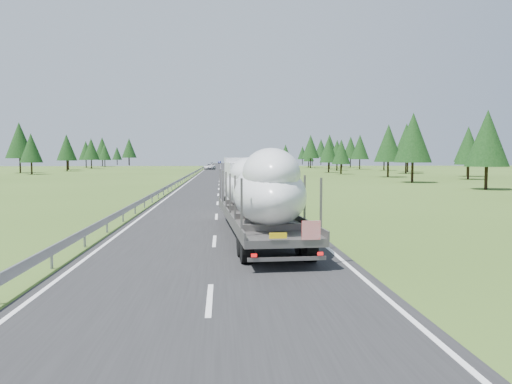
{
  "coord_description": "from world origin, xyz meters",
  "views": [
    {
      "loc": [
        0.32,
        -12.69,
        3.69
      ],
      "look_at": [
        1.96,
        10.93,
        2.03
      ],
      "focal_mm": 35.0,
      "sensor_mm": 36.0,
      "label": 1
    }
  ],
  "objects": [
    {
      "name": "highway_sign",
      "position": [
        7.2,
        80.0,
        1.81
      ],
      "size": [
        0.08,
        0.9,
        2.6
      ],
      "color": "slate",
      "rests_on": "ground"
    },
    {
      "name": "distant_car_dark",
      "position": [
        3.0,
        230.8,
        0.75
      ],
      "size": [
        1.87,
        4.42,
        1.49
      ],
      "primitive_type": "imported",
      "rotation": [
        0.0,
        0.0,
        -0.03
      ],
      "color": "black",
      "rests_on": "ground"
    },
    {
      "name": "marker_posts",
      "position": [
        6.5,
        155.0,
        0.54
      ],
      "size": [
        0.13,
        350.08,
        1.0
      ],
      "color": "silver",
      "rests_on": "ground"
    },
    {
      "name": "boat_truck",
      "position": [
        1.96,
        11.92,
        2.16
      ],
      "size": [
        3.63,
        19.78,
        4.04
      ],
      "color": "silver",
      "rests_on": "ground"
    },
    {
      "name": "tree_line_left",
      "position": [
        -44.06,
        111.7,
        6.78
      ],
      "size": [
        15.23,
        269.24,
        11.92
      ],
      "color": "black",
      "rests_on": "ground"
    },
    {
      "name": "distant_car_blue",
      "position": [
        -0.76,
        274.77,
        0.78
      ],
      "size": [
        1.94,
        4.82,
        1.56
      ],
      "primitive_type": "imported",
      "rotation": [
        0.0,
        0.0,
        0.06
      ],
      "color": "#1A204B",
      "rests_on": "ground"
    },
    {
      "name": "distant_van",
      "position": [
        -3.16,
        137.09,
        0.87
      ],
      "size": [
        3.48,
        6.49,
        1.73
      ],
      "primitive_type": "imported",
      "rotation": [
        0.0,
        0.0,
        -0.1
      ],
      "color": "silver",
      "rests_on": "ground"
    },
    {
      "name": "tree_line_right",
      "position": [
        39.59,
        92.97,
        6.75
      ],
      "size": [
        27.53,
        268.28,
        12.63
      ],
      "color": "black",
      "rests_on": "ground"
    },
    {
      "name": "road_surface",
      "position": [
        0.0,
        100.0,
        0.01
      ],
      "size": [
        10.0,
        400.0,
        0.02
      ],
      "primitive_type": "cube",
      "color": "black",
      "rests_on": "ground"
    },
    {
      "name": "ground",
      "position": [
        0.0,
        0.0,
        0.0
      ],
      "size": [
        400.0,
        400.0,
        0.0
      ],
      "primitive_type": "plane",
      "color": "#36511B",
      "rests_on": "ground"
    },
    {
      "name": "guardrail",
      "position": [
        -5.3,
        99.94,
        0.6
      ],
      "size": [
        0.1,
        400.0,
        0.76
      ],
      "color": "slate",
      "rests_on": "ground"
    }
  ]
}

